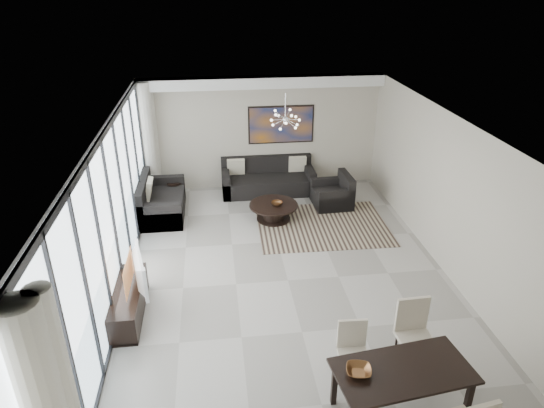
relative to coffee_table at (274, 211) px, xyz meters
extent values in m
cube|color=#A8A39B|center=(-0.05, -2.46, -0.21)|extent=(6.00, 9.00, 0.02)
cube|color=white|center=(-0.05, -2.46, 2.67)|extent=(6.00, 9.00, 0.02)
cube|color=#BDB1A1|center=(-0.05, 2.03, 1.23)|extent=(6.00, 0.02, 2.90)
cube|color=#BDB1A1|center=(2.94, -2.46, 1.23)|extent=(0.02, 9.00, 2.90)
cube|color=silver|center=(-3.03, -2.46, 1.23)|extent=(0.01, 8.95, 2.85)
cube|color=black|center=(-2.99, -2.46, 2.63)|extent=(0.04, 8.95, 0.10)
cube|color=black|center=(-2.99, -2.46, -0.19)|extent=(0.04, 8.95, 0.06)
cube|color=black|center=(-2.99, -5.46, 1.23)|extent=(0.04, 0.05, 2.88)
cube|color=black|center=(-2.99, -4.46, 1.23)|extent=(0.04, 0.05, 2.88)
cube|color=black|center=(-2.99, -3.46, 1.23)|extent=(0.04, 0.05, 2.88)
cube|color=black|center=(-2.99, -2.46, 1.23)|extent=(0.04, 0.05, 2.88)
cube|color=black|center=(-2.99, -1.46, 1.23)|extent=(0.04, 0.05, 2.88)
cube|color=black|center=(-2.99, -0.46, 1.23)|extent=(0.04, 0.05, 2.88)
cube|color=black|center=(-2.99, 0.54, 1.23)|extent=(0.04, 0.05, 2.88)
cube|color=black|center=(-2.99, 1.54, 1.23)|extent=(0.04, 0.05, 2.88)
cylinder|color=beige|center=(-2.85, 1.69, 1.23)|extent=(0.36, 0.36, 2.85)
cube|color=white|center=(-0.05, 1.84, 2.55)|extent=(5.98, 0.40, 0.26)
cube|color=#A25B16|center=(0.45, 2.01, 1.43)|extent=(1.68, 0.04, 0.98)
cylinder|color=silver|center=(0.25, 0.04, 2.41)|extent=(0.02, 0.02, 0.55)
sphere|color=silver|center=(0.25, 0.04, 2.13)|extent=(0.12, 0.12, 0.12)
cube|color=black|center=(1.05, -0.43, -0.21)|extent=(2.92, 2.27, 0.01)
cylinder|color=black|center=(0.00, 0.00, 0.15)|extent=(1.11, 1.11, 0.04)
cylinder|color=black|center=(0.00, 0.00, -0.05)|extent=(0.49, 0.49, 0.34)
cylinder|color=black|center=(0.00, 0.00, -0.20)|extent=(0.78, 0.78, 0.03)
imported|color=brown|center=(0.07, -0.05, 0.21)|extent=(0.31, 0.31, 0.08)
cube|color=black|center=(0.06, 1.56, -0.01)|extent=(2.35, 0.96, 0.43)
cube|color=black|center=(0.06, 1.94, 0.42)|extent=(2.35, 0.19, 0.43)
cube|color=black|center=(-1.02, 1.56, 0.09)|extent=(0.19, 0.96, 0.62)
cube|color=black|center=(1.14, 1.56, 0.09)|extent=(0.19, 0.96, 0.62)
cube|color=black|center=(-2.55, 0.59, 0.00)|extent=(1.00, 1.78, 0.45)
cube|color=black|center=(-2.95, 0.59, 0.45)|extent=(0.20, 1.78, 0.45)
cube|color=black|center=(-2.55, -0.20, 0.10)|extent=(1.00, 0.20, 0.65)
cube|color=black|center=(-2.55, 1.38, 0.10)|extent=(1.00, 0.20, 0.65)
cube|color=black|center=(1.50, 0.59, -0.03)|extent=(0.92, 0.96, 0.39)
cube|color=black|center=(1.85, 0.60, 0.36)|extent=(0.21, 0.93, 0.39)
cube|color=black|center=(1.49, 0.96, 0.06)|extent=(0.88, 0.21, 0.56)
cube|color=black|center=(1.52, 0.21, 0.06)|extent=(0.88, 0.21, 0.56)
cylinder|color=black|center=(-2.30, 1.33, 0.26)|extent=(0.36, 0.36, 0.04)
cylinder|color=black|center=(-2.30, 1.33, 0.01)|extent=(0.06, 0.06, 0.45)
cylinder|color=black|center=(-2.30, 1.33, -0.21)|extent=(0.25, 0.25, 0.03)
cube|color=black|center=(-2.81, -3.10, 0.03)|extent=(0.45, 1.59, 0.50)
imported|color=gray|center=(-2.65, -3.04, 0.58)|extent=(0.37, 1.05, 0.60)
cube|color=black|center=(0.90, -5.56, 0.47)|extent=(1.81, 1.06, 0.04)
cube|color=black|center=(0.11, -5.33, 0.12)|extent=(0.07, 0.07, 0.68)
cube|color=black|center=(1.70, -5.80, 0.12)|extent=(0.07, 0.07, 0.68)
cube|color=black|center=(1.62, -5.14, 0.12)|extent=(0.07, 0.07, 0.68)
cube|color=beige|center=(0.47, -4.94, 0.19)|extent=(0.43, 0.43, 0.05)
cube|color=beige|center=(0.48, -4.76, 0.42)|extent=(0.41, 0.07, 0.49)
cylinder|color=black|center=(0.62, -5.11, -0.03)|extent=(0.04, 0.04, 0.38)
cylinder|color=black|center=(0.32, -4.77, -0.03)|extent=(0.04, 0.04, 0.38)
cube|color=beige|center=(1.40, -4.82, 0.26)|extent=(0.50, 0.50, 0.06)
cube|color=beige|center=(1.39, -4.61, 0.54)|extent=(0.48, 0.07, 0.59)
cylinder|color=black|center=(1.59, -5.00, 0.01)|extent=(0.04, 0.04, 0.45)
cylinder|color=black|center=(1.20, -4.64, 0.01)|extent=(0.04, 0.04, 0.45)
imported|color=brown|center=(0.33, -5.55, 0.53)|extent=(0.37, 0.37, 0.08)
camera|label=1|loc=(-1.28, -9.83, 4.93)|focal=32.00mm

